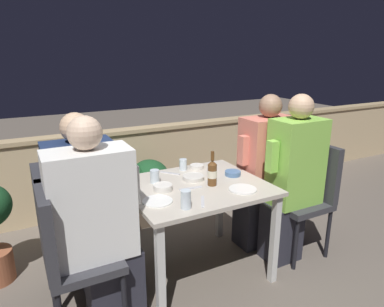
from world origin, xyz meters
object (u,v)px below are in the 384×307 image
(chair_left_near, at_px, (65,249))
(person_white_polo, at_px, (99,226))
(beer_bottle, at_px, (212,172))
(person_green_blouse, at_px, (292,179))
(chair_right_far, at_px, (280,178))
(person_navy_jumper, at_px, (88,206))
(chair_left_far, at_px, (58,223))
(chair_right_near, at_px, (309,188))
(person_coral_top, at_px, (263,172))

(chair_left_near, distance_m, person_white_polo, 0.22)
(person_white_polo, xyz_separation_m, beer_bottle, (0.85, 0.12, 0.16))
(chair_left_near, height_order, person_green_blouse, person_green_blouse)
(chair_left_near, xyz_separation_m, chair_right_far, (1.87, 0.30, 0.00))
(chair_left_near, xyz_separation_m, person_navy_jumper, (0.21, 0.34, 0.08))
(chair_left_near, relative_size, person_white_polo, 0.71)
(chair_left_far, bearing_deg, chair_right_far, -1.40)
(person_white_polo, xyz_separation_m, chair_right_near, (1.72, 0.01, -0.09))
(chair_right_far, bearing_deg, chair_right_near, -80.15)
(person_navy_jumper, xyz_separation_m, chair_right_far, (1.67, -0.05, -0.08))
(chair_left_far, distance_m, chair_right_near, 1.94)
(person_navy_jumper, bearing_deg, chair_left_far, -180.00)
(chair_left_near, xyz_separation_m, beer_bottle, (1.05, 0.12, 0.25))
(person_white_polo, height_order, person_navy_jumper, person_white_polo)
(chair_left_far, bearing_deg, person_white_polo, -60.82)
(person_navy_jumper, height_order, beer_bottle, person_navy_jumper)
(chair_right_near, height_order, person_coral_top, person_coral_top)
(chair_left_near, distance_m, person_coral_top, 1.70)
(chair_right_near, xyz_separation_m, beer_bottle, (-0.87, 0.10, 0.25))
(chair_left_far, height_order, beer_bottle, beer_bottle)
(chair_right_near, distance_m, beer_bottle, 0.92)
(chair_left_far, relative_size, chair_right_far, 1.00)
(person_navy_jumper, relative_size, chair_right_far, 1.37)
(chair_left_far, xyz_separation_m, chair_right_far, (1.86, -0.05, 0.00))
(chair_left_near, distance_m, chair_right_near, 1.92)
(person_coral_top, bearing_deg, person_white_polo, -168.53)
(chair_right_far, distance_m, person_coral_top, 0.22)
(chair_left_near, distance_m, person_green_blouse, 1.73)
(chair_right_far, bearing_deg, beer_bottle, -167.42)
(person_green_blouse, distance_m, chair_right_far, 0.34)
(person_white_polo, distance_m, person_coral_top, 1.50)
(chair_right_near, bearing_deg, person_coral_top, 130.96)
(person_navy_jumper, bearing_deg, chair_right_far, -1.56)
(chair_left_near, distance_m, chair_left_far, 0.34)
(person_green_blouse, relative_size, chair_right_far, 1.44)
(beer_bottle, bearing_deg, person_coral_top, 16.37)
(chair_left_far, distance_m, beer_bottle, 1.09)
(chair_right_far, bearing_deg, person_coral_top, 180.00)
(chair_left_far, relative_size, person_navy_jumper, 0.73)
(person_green_blouse, bearing_deg, person_coral_top, 100.01)
(chair_right_far, bearing_deg, chair_left_near, -170.92)
(person_white_polo, relative_size, chair_right_near, 1.41)
(person_coral_top, bearing_deg, chair_left_far, 178.44)
(chair_left_far, distance_m, person_navy_jumper, 0.21)
(person_navy_jumper, relative_size, beer_bottle, 5.10)
(chair_left_far, bearing_deg, person_navy_jumper, 0.00)
(person_white_polo, height_order, person_coral_top, same)
(person_navy_jumper, xyz_separation_m, beer_bottle, (0.84, -0.23, 0.17))
(person_navy_jumper, height_order, chair_right_near, person_navy_jumper)
(chair_left_far, xyz_separation_m, person_green_blouse, (1.72, -0.33, 0.12))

